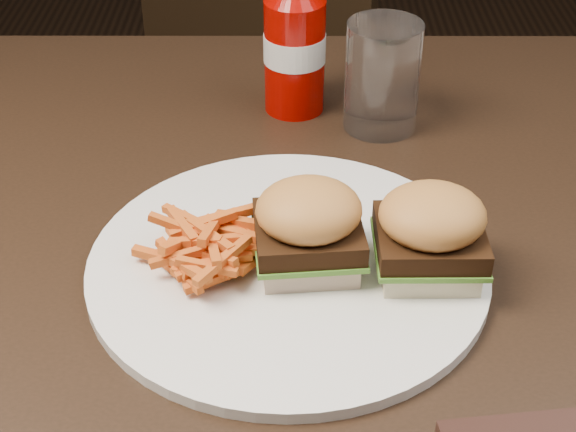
{
  "coord_description": "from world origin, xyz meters",
  "views": [
    {
      "loc": [
        0.04,
        -0.67,
        1.23
      ],
      "look_at": [
        0.04,
        -0.07,
        0.8
      ],
      "focal_mm": 55.0,
      "sensor_mm": 36.0,
      "label": 1
    }
  ],
  "objects_px": {
    "dining_table": "(245,232)",
    "plate": "(288,265)",
    "chair_far": "(297,92)",
    "tumbler": "(382,79)",
    "ketchup_bottle": "(295,59)"
  },
  "relations": [
    {
      "from": "dining_table",
      "to": "plate",
      "type": "distance_m",
      "value": 0.09
    },
    {
      "from": "dining_table",
      "to": "plate",
      "type": "xyz_separation_m",
      "value": [
        0.04,
        -0.08,
        0.03
      ]
    },
    {
      "from": "chair_far",
      "to": "dining_table",
      "type": "bearing_deg",
      "value": 108.44
    },
    {
      "from": "tumbler",
      "to": "plate",
      "type": "bearing_deg",
      "value": -111.59
    },
    {
      "from": "plate",
      "to": "dining_table",
      "type": "bearing_deg",
      "value": 116.75
    },
    {
      "from": "plate",
      "to": "ketchup_bottle",
      "type": "height_order",
      "value": "ketchup_bottle"
    },
    {
      "from": "dining_table",
      "to": "ketchup_bottle",
      "type": "distance_m",
      "value": 0.23
    },
    {
      "from": "ketchup_bottle",
      "to": "tumbler",
      "type": "relative_size",
      "value": 1.06
    },
    {
      "from": "ketchup_bottle",
      "to": "chair_far",
      "type": "bearing_deg",
      "value": 89.18
    },
    {
      "from": "tumbler",
      "to": "ketchup_bottle",
      "type": "bearing_deg",
      "value": 156.88
    },
    {
      "from": "dining_table",
      "to": "chair_far",
      "type": "bearing_deg",
      "value": 86.21
    },
    {
      "from": "chair_far",
      "to": "ketchup_bottle",
      "type": "relative_size",
      "value": 3.19
    },
    {
      "from": "chair_far",
      "to": "ketchup_bottle",
      "type": "height_order",
      "value": "ketchup_bottle"
    },
    {
      "from": "plate",
      "to": "ketchup_bottle",
      "type": "bearing_deg",
      "value": 88.69
    },
    {
      "from": "ketchup_bottle",
      "to": "dining_table",
      "type": "bearing_deg",
      "value": -102.82
    }
  ]
}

